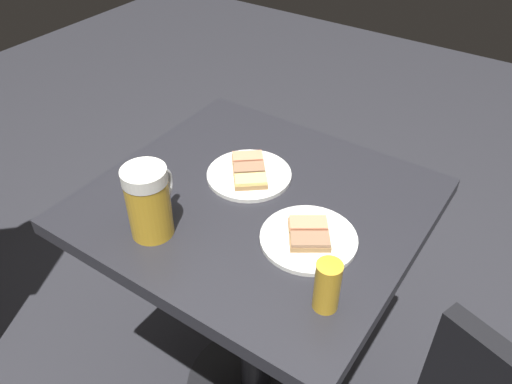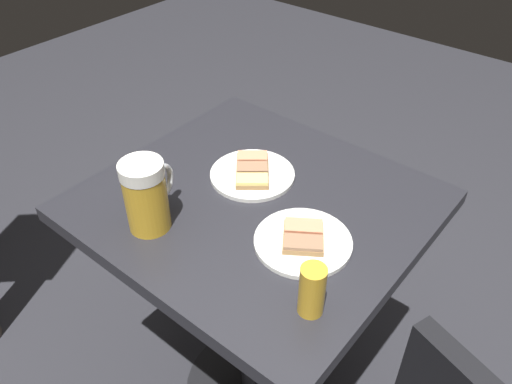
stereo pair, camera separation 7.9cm
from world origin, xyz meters
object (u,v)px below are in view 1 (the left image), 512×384
object	(u,v)px
plate_near	(249,173)
beer_mug	(149,201)
beer_glass_small	(327,286)
plate_far	(309,237)

from	to	relation	value
plate_near	beer_mug	size ratio (longest dim) A/B	1.26
beer_mug	beer_glass_small	bearing A→B (deg)	-86.19
plate_near	beer_mug	xyz separation A→B (m)	(-0.26, 0.06, 0.07)
plate_far	beer_mug	world-z (taller)	beer_mug
beer_mug	beer_glass_small	size ratio (longest dim) A/B	1.54
plate_near	plate_far	size ratio (longest dim) A/B	1.01
plate_far	beer_glass_small	bearing A→B (deg)	-140.36
beer_mug	plate_far	bearing A→B (deg)	-61.19
plate_near	plate_far	bearing A→B (deg)	-116.20
plate_near	beer_glass_small	distance (m)	0.41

